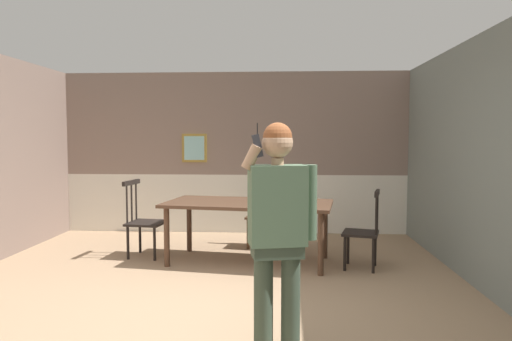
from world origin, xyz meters
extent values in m
plane|color=#9E7F60|center=(0.00, 0.00, 0.00)|extent=(8.06, 8.06, 0.00)
cube|color=gray|center=(0.00, 3.67, 1.82)|extent=(5.80, 0.12, 1.69)
cube|color=silver|center=(0.00, 3.68, 0.49)|extent=(5.80, 0.14, 0.97)
cube|color=silver|center=(0.00, 3.65, 0.97)|extent=(5.80, 0.05, 0.06)
cube|color=olive|center=(-0.67, 3.59, 1.42)|extent=(0.41, 0.03, 0.47)
cube|color=#95CFD3|center=(-0.67, 3.57, 1.42)|extent=(0.33, 0.01, 0.39)
cube|color=#4C3323|center=(0.37, 1.75, 0.75)|extent=(2.21, 1.30, 0.04)
cylinder|color=#4C3323|center=(-0.62, 1.49, 0.37)|extent=(0.07, 0.07, 0.73)
cylinder|color=#4C3323|center=(1.25, 1.21, 0.37)|extent=(0.07, 0.07, 0.73)
cylinder|color=#4C3323|center=(-0.50, 2.28, 0.37)|extent=(0.07, 0.07, 0.73)
cylinder|color=#4C3323|center=(1.37, 2.01, 0.37)|extent=(0.07, 0.07, 0.73)
cube|color=black|center=(1.75, 1.54, 0.43)|extent=(0.50, 0.50, 0.03)
cube|color=black|center=(1.93, 1.50, 0.93)|extent=(0.14, 0.41, 0.06)
cylinder|color=black|center=(1.90, 1.38, 0.70)|extent=(0.02, 0.02, 0.51)
cylinder|color=black|center=(1.93, 1.50, 0.70)|extent=(0.02, 0.02, 0.51)
cylinder|color=black|center=(1.96, 1.62, 0.70)|extent=(0.02, 0.02, 0.51)
cylinder|color=black|center=(1.55, 1.42, 0.21)|extent=(0.04, 0.04, 0.42)
cylinder|color=black|center=(1.63, 1.74, 0.21)|extent=(0.04, 0.04, 0.42)
cylinder|color=black|center=(1.87, 1.34, 0.21)|extent=(0.04, 0.04, 0.42)
cylinder|color=black|center=(1.95, 1.66, 0.21)|extent=(0.04, 0.04, 0.42)
cube|color=black|center=(-1.00, 1.95, 0.45)|extent=(0.52, 0.52, 0.03)
cube|color=black|center=(-1.21, 1.98, 0.99)|extent=(0.10, 0.46, 0.06)
cylinder|color=black|center=(-1.19, 2.12, 0.74)|extent=(0.02, 0.02, 0.55)
cylinder|color=black|center=(-1.21, 1.98, 0.74)|extent=(0.02, 0.02, 0.55)
cylinder|color=black|center=(-1.23, 1.84, 0.74)|extent=(0.02, 0.02, 0.55)
cylinder|color=black|center=(-0.80, 2.11, 0.22)|extent=(0.04, 0.04, 0.44)
cylinder|color=black|center=(-0.84, 1.74, 0.22)|extent=(0.04, 0.04, 0.44)
cylinder|color=black|center=(-1.16, 2.16, 0.22)|extent=(0.04, 0.04, 0.44)
cylinder|color=black|center=(-1.21, 1.79, 0.22)|extent=(0.04, 0.04, 0.44)
cube|color=#513823|center=(0.50, 2.59, 0.44)|extent=(0.47, 0.47, 0.03)
cube|color=#513823|center=(0.53, 2.77, 0.91)|extent=(0.41, 0.11, 0.06)
cylinder|color=#513823|center=(0.65, 2.75, 0.70)|extent=(0.02, 0.02, 0.48)
cylinder|color=#513823|center=(0.53, 2.77, 0.70)|extent=(0.02, 0.02, 0.48)
cylinder|color=#513823|center=(0.41, 2.79, 0.70)|extent=(0.02, 0.02, 0.48)
cylinder|color=#513823|center=(0.63, 2.40, 0.21)|extent=(0.04, 0.04, 0.43)
cylinder|color=#513823|center=(0.31, 2.46, 0.21)|extent=(0.04, 0.04, 0.43)
cylinder|color=#513823|center=(0.69, 2.72, 0.21)|extent=(0.04, 0.04, 0.43)
cylinder|color=#513823|center=(0.37, 2.78, 0.21)|extent=(0.04, 0.04, 0.43)
cylinder|color=#3A493A|center=(0.87, -0.75, 0.41)|extent=(0.14, 0.14, 0.81)
cylinder|color=#3A493A|center=(0.67, -0.79, 0.41)|extent=(0.14, 0.14, 0.81)
cube|color=#3A493A|center=(0.77, -0.77, 0.78)|extent=(0.40, 0.27, 0.12)
cube|color=#4C664C|center=(0.77, -0.77, 1.10)|extent=(0.44, 0.30, 0.58)
cylinder|color=#4C664C|center=(1.01, -0.72, 1.12)|extent=(0.09, 0.09, 0.55)
cylinder|color=tan|center=(0.59, -0.83, 1.45)|extent=(0.16, 0.11, 0.19)
cylinder|color=tan|center=(0.77, -0.77, 1.42)|extent=(0.09, 0.09, 0.05)
sphere|color=tan|center=(0.77, -0.77, 1.55)|extent=(0.22, 0.22, 0.22)
sphere|color=brown|center=(0.77, -0.77, 1.59)|extent=(0.21, 0.21, 0.21)
cube|color=#2D2D33|center=(0.63, -0.83, 1.53)|extent=(0.09, 0.05, 0.17)
cylinder|color=black|center=(0.63, -0.83, 1.65)|extent=(0.01, 0.01, 0.08)
camera|label=1|loc=(0.81, -4.10, 1.58)|focal=32.73mm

